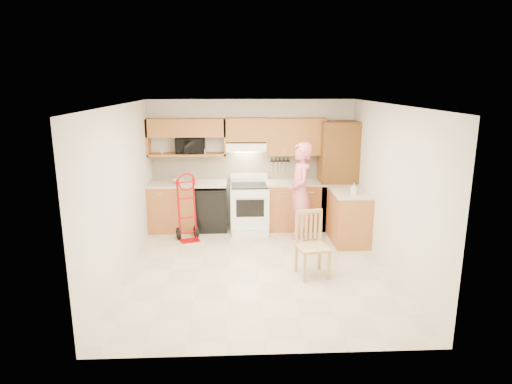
{
  "coord_description": "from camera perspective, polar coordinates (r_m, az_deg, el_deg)",
  "views": [
    {
      "loc": [
        -0.32,
        -6.39,
        2.8
      ],
      "look_at": [
        0.0,
        0.5,
        1.1
      ],
      "focal_mm": 31.07,
      "sensor_mm": 36.0,
      "label": 1
    }
  ],
  "objects": [
    {
      "name": "dishwasher",
      "position": [
        8.69,
        -5.73,
        -2.09
      ],
      "size": [
        0.6,
        0.6,
        0.85
      ],
      "primitive_type": "cube",
      "color": "black",
      "rests_on": "ground"
    },
    {
      "name": "ceiling",
      "position": [
        6.41,
        0.21,
        11.24
      ],
      "size": [
        4.0,
        4.5,
        0.02
      ],
      "primitive_type": "cube",
      "color": "white",
      "rests_on": "ground"
    },
    {
      "name": "floor",
      "position": [
        6.99,
        0.19,
        -9.86
      ],
      "size": [
        4.0,
        4.5,
        0.02
      ],
      "primitive_type": "cube",
      "color": "beige",
      "rests_on": "ground"
    },
    {
      "name": "lower_cab_right",
      "position": [
        8.74,
        5.0,
        -1.8
      ],
      "size": [
        1.14,
        0.6,
        0.9
      ],
      "primitive_type": "cube",
      "color": "#9E653A",
      "rests_on": "ground"
    },
    {
      "name": "wall_back",
      "position": [
        8.8,
        -0.53,
        3.7
      ],
      "size": [
        4.0,
        0.02,
        2.5
      ],
      "primitive_type": "cube",
      "color": "beige",
      "rests_on": "ground"
    },
    {
      "name": "bowl",
      "position": [
        8.61,
        -9.88,
        1.36
      ],
      "size": [
        0.31,
        0.31,
        0.06
      ],
      "primitive_type": "imported",
      "rotation": [
        0.0,
        0.0,
        0.4
      ],
      "color": "white",
      "rests_on": "countertop_left"
    },
    {
      "name": "upper_cab_center",
      "position": [
        8.52,
        -1.31,
        8.05
      ],
      "size": [
        0.76,
        0.33,
        0.44
      ],
      "primitive_type": "cube",
      "color": "#9E653A",
      "rests_on": "wall_back"
    },
    {
      "name": "soap_bottle",
      "position": [
        7.77,
        12.48,
        0.43
      ],
      "size": [
        0.11,
        0.11,
        0.2
      ],
      "primitive_type": "imported",
      "rotation": [
        0.0,
        0.0,
        -0.23
      ],
      "color": "white",
      "rests_on": "countertop_return"
    },
    {
      "name": "cab_return_right",
      "position": [
        8.15,
        11.82,
        -3.21
      ],
      "size": [
        0.6,
        1.0,
        0.9
      ],
      "primitive_type": "cube",
      "color": "#9E653A",
      "rests_on": "ground"
    },
    {
      "name": "range_hood",
      "position": [
        8.5,
        -1.29,
        5.93
      ],
      "size": [
        0.76,
        0.46,
        0.14
      ],
      "primitive_type": "cube",
      "color": "white",
      "rests_on": "wall_back"
    },
    {
      "name": "wall_left",
      "position": [
        6.79,
        -16.99,
        0.03
      ],
      "size": [
        0.02,
        4.5,
        2.5
      ],
      "primitive_type": "cube",
      "color": "beige",
      "rests_on": "ground"
    },
    {
      "name": "upper_cab_right",
      "position": [
        8.61,
        5.07,
        7.13
      ],
      "size": [
        1.14,
        0.33,
        0.7
      ],
      "primitive_type": "cube",
      "color": "#9E653A",
      "rests_on": "wall_back"
    },
    {
      "name": "upper_cab_left",
      "position": [
        8.57,
        -8.97,
        8.19
      ],
      "size": [
        1.5,
        0.33,
        0.34
      ],
      "primitive_type": "cube",
      "color": "#9E653A",
      "rests_on": "wall_back"
    },
    {
      "name": "range",
      "position": [
        8.51,
        -0.82,
        -1.58
      ],
      "size": [
        0.73,
        0.96,
        1.07
      ],
      "primitive_type": null,
      "color": "white",
      "rests_on": "ground"
    },
    {
      "name": "dining_chair",
      "position": [
        6.61,
        7.33,
        -6.78
      ],
      "size": [
        0.52,
        0.55,
        0.97
      ],
      "primitive_type": null,
      "rotation": [
        0.0,
        0.0,
        0.19
      ],
      "color": "tan",
      "rests_on": "ground"
    },
    {
      "name": "pantry_tall",
      "position": [
        8.75,
        10.42,
        2.08
      ],
      "size": [
        0.7,
        0.6,
        2.1
      ],
      "primitive_type": "cube",
      "color": "brown",
      "rests_on": "ground"
    },
    {
      "name": "lower_cab_left",
      "position": [
        8.75,
        -10.64,
        -1.97
      ],
      "size": [
        0.9,
        0.6,
        0.9
      ],
      "primitive_type": "cube",
      "color": "#9E653A",
      "rests_on": "ground"
    },
    {
      "name": "wall_right",
      "position": [
        6.98,
        16.92,
        0.4
      ],
      "size": [
        0.02,
        4.5,
        2.5
      ],
      "primitive_type": "cube",
      "color": "beige",
      "rests_on": "ground"
    },
    {
      "name": "countertop_left",
      "position": [
        8.6,
        -8.8,
        1.06
      ],
      "size": [
        1.5,
        0.63,
        0.04
      ],
      "primitive_type": "cube",
      "color": "beige",
      "rests_on": "lower_cab_left"
    },
    {
      "name": "person",
      "position": [
        7.83,
        5.72,
        -0.21
      ],
      "size": [
        0.46,
        0.68,
        1.81
      ],
      "primitive_type": "imported",
      "rotation": [
        0.0,
        0.0,
        -1.54
      ],
      "color": "#D76572",
      "rests_on": "ground"
    },
    {
      "name": "microwave",
      "position": [
        8.6,
        -8.43,
        5.97
      ],
      "size": [
        0.57,
        0.39,
        0.31
      ],
      "primitive_type": "imported",
      "rotation": [
        0.0,
        0.0,
        0.03
      ],
      "color": "black",
      "rests_on": "upper_shelf_mw"
    },
    {
      "name": "countertop_right",
      "position": [
        8.63,
        5.07,
        1.21
      ],
      "size": [
        1.14,
        0.63,
        0.04
      ],
      "primitive_type": "cube",
      "color": "beige",
      "rests_on": "lower_cab_right"
    },
    {
      "name": "upper_shelf_mw",
      "position": [
        8.63,
        -8.84,
        4.82
      ],
      "size": [
        1.5,
        0.33,
        0.04
      ],
      "primitive_type": "cube",
      "color": "#9E653A",
      "rests_on": "wall_back"
    },
    {
      "name": "wall_front",
      "position": [
        4.43,
        1.66,
        -6.69
      ],
      "size": [
        4.0,
        0.02,
        2.5
      ],
      "primitive_type": "cube",
      "color": "beige",
      "rests_on": "ground"
    },
    {
      "name": "countertop_return",
      "position": [
        8.03,
        11.99,
        -0.0
      ],
      "size": [
        0.63,
        1.0,
        0.04
      ],
      "primitive_type": "cube",
      "color": "beige",
      "rests_on": "cab_return_right"
    },
    {
      "name": "knife_strip",
      "position": [
        8.78,
        3.08,
        3.59
      ],
      "size": [
        0.4,
        0.05,
        0.29
      ],
      "primitive_type": null,
      "color": "black",
      "rests_on": "backsplash"
    },
    {
      "name": "hand_truck",
      "position": [
        8.11,
        -8.79,
        -2.34
      ],
      "size": [
        0.55,
        0.53,
        1.13
      ],
      "primitive_type": null,
      "rotation": [
        0.0,
        0.0,
        0.33
      ],
      "color": "#A60406",
      "rests_on": "ground"
    },
    {
      "name": "backsplash",
      "position": [
        8.78,
        -0.52,
        3.35
      ],
      "size": [
        3.92,
        0.03,
        0.55
      ],
      "primitive_type": "cube",
      "color": "beige",
      "rests_on": "wall_back"
    }
  ]
}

